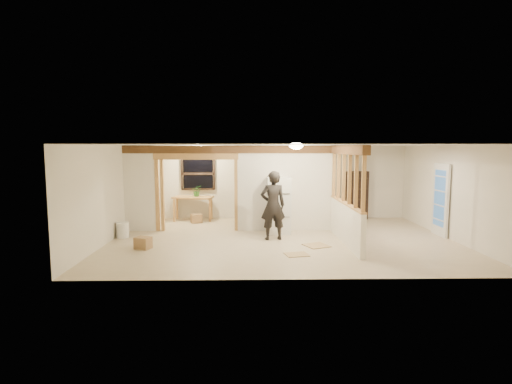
{
  "coord_description": "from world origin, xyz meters",
  "views": [
    {
      "loc": [
        -0.89,
        -10.41,
        2.44
      ],
      "look_at": [
        -0.68,
        0.4,
        1.23
      ],
      "focal_mm": 28.0,
      "sensor_mm": 36.0,
      "label": 1
    }
  ],
  "objects_px": {
    "woman": "(273,205)",
    "bookshelf": "(355,195)",
    "refrigerator": "(279,205)",
    "shop_vac": "(146,215)",
    "work_table": "(193,208)"
  },
  "relations": [
    {
      "from": "refrigerator",
      "to": "woman",
      "type": "bearing_deg",
      "value": -104.83
    },
    {
      "from": "refrigerator",
      "to": "woman",
      "type": "relative_size",
      "value": 0.87
    },
    {
      "from": "work_table",
      "to": "refrigerator",
      "type": "bearing_deg",
      "value": -24.85
    },
    {
      "from": "refrigerator",
      "to": "bookshelf",
      "type": "xyz_separation_m",
      "value": [
        2.79,
        2.22,
        0.02
      ]
    },
    {
      "from": "shop_vac",
      "to": "work_table",
      "type": "bearing_deg",
      "value": 20.15
    },
    {
      "from": "woman",
      "to": "bookshelf",
      "type": "distance_m",
      "value": 4.29
    },
    {
      "from": "woman",
      "to": "work_table",
      "type": "xyz_separation_m",
      "value": [
        -2.5,
        2.87,
        -0.51
      ]
    },
    {
      "from": "refrigerator",
      "to": "work_table",
      "type": "xyz_separation_m",
      "value": [
        -2.72,
        2.04,
        -0.4
      ]
    },
    {
      "from": "woman",
      "to": "bookshelf",
      "type": "bearing_deg",
      "value": -144.81
    },
    {
      "from": "refrigerator",
      "to": "woman",
      "type": "height_order",
      "value": "woman"
    },
    {
      "from": "bookshelf",
      "to": "woman",
      "type": "bearing_deg",
      "value": -134.63
    },
    {
      "from": "refrigerator",
      "to": "work_table",
      "type": "relative_size",
      "value": 1.25
    },
    {
      "from": "work_table",
      "to": "bookshelf",
      "type": "distance_m",
      "value": 5.54
    },
    {
      "from": "refrigerator",
      "to": "bookshelf",
      "type": "distance_m",
      "value": 3.57
    },
    {
      "from": "refrigerator",
      "to": "bookshelf",
      "type": "bearing_deg",
      "value": 38.5
    }
  ]
}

